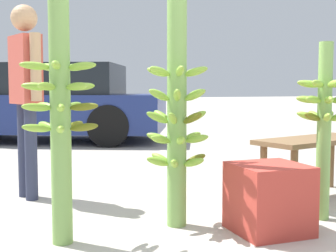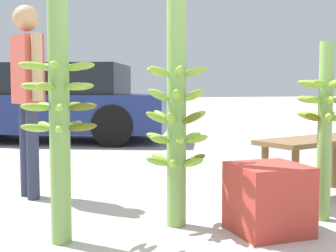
{
  "view_description": "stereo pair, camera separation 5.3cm",
  "coord_description": "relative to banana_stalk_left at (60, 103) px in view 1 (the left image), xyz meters",
  "views": [
    {
      "loc": [
        -1.26,
        -2.5,
        0.95
      ],
      "look_at": [
        -0.09,
        0.65,
        0.68
      ],
      "focal_mm": 50.0,
      "sensor_mm": 36.0,
      "label": 1
    },
    {
      "loc": [
        -1.21,
        -2.52,
        0.95
      ],
      "look_at": [
        -0.09,
        0.65,
        0.68
      ],
      "focal_mm": 50.0,
      "sensor_mm": 36.0,
      "label": 2
    }
  ],
  "objects": [
    {
      "name": "produce_crate",
      "position": [
        1.31,
        -0.25,
        -0.63
      ],
      "size": [
        0.45,
        0.45,
        0.45
      ],
      "color": "#B2382D",
      "rests_on": "ground_plane"
    },
    {
      "name": "market_bench",
      "position": [
        2.23,
        0.48,
        -0.43
      ],
      "size": [
        1.22,
        0.73,
        0.52
      ],
      "rotation": [
        0.0,
        0.0,
        0.27
      ],
      "color": "brown",
      "rests_on": "ground_plane"
    },
    {
      "name": "parked_car",
      "position": [
        0.53,
        5.74,
        -0.19
      ],
      "size": [
        4.56,
        3.38,
        1.36
      ],
      "rotation": [
        0.0,
        0.0,
        1.15
      ],
      "color": "navy",
      "rests_on": "ground_plane"
    },
    {
      "name": "banana_stalk_right",
      "position": [
        1.84,
        -0.12,
        -0.13
      ],
      "size": [
        0.4,
        0.4,
        1.28
      ],
      "color": "#7AA851",
      "rests_on": "ground_plane"
    },
    {
      "name": "banana_stalk_left",
      "position": [
        0.0,
        0.0,
        0.0
      ],
      "size": [
        0.47,
        0.47,
        1.7
      ],
      "color": "#7AA851",
      "rests_on": "ground_plane"
    },
    {
      "name": "ground_plane",
      "position": [
        0.89,
        -0.36,
        -0.86
      ],
      "size": [
        80.0,
        80.0,
        0.0
      ],
      "primitive_type": "plane",
      "color": "#B2AA9E"
    },
    {
      "name": "banana_stalk_center",
      "position": [
        0.79,
        0.1,
        -0.05
      ],
      "size": [
        0.46,
        0.46,
        1.67
      ],
      "color": "#7AA851",
      "rests_on": "ground_plane"
    },
    {
      "name": "vendor_person",
      "position": [
        -0.12,
        1.3,
        0.14
      ],
      "size": [
        0.27,
        0.55,
        1.65
      ],
      "rotation": [
        0.0,
        0.0,
        1.87
      ],
      "color": "#2D334C",
      "rests_on": "ground_plane"
    }
  ]
}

